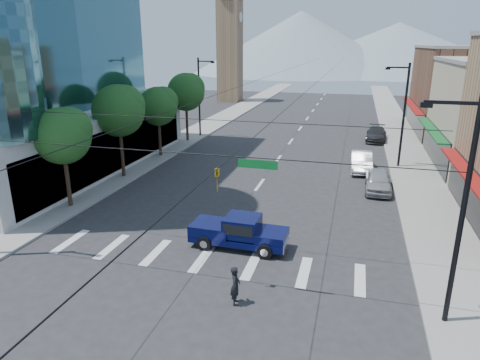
% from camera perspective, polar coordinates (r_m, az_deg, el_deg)
% --- Properties ---
extents(ground, '(160.00, 160.00, 0.00)m').
position_cam_1_polar(ground, '(21.03, -5.94, -12.34)').
color(ground, '#28282B').
rests_on(ground, ground).
extents(sidewalk_left, '(4.00, 120.00, 0.15)m').
position_cam_1_polar(sidewalk_left, '(60.82, -3.11, 7.85)').
color(sidewalk_left, gray).
rests_on(sidewalk_left, ground).
extents(sidewalk_right, '(4.00, 120.00, 0.15)m').
position_cam_1_polar(sidewalk_right, '(58.09, 20.16, 6.32)').
color(sidewalk_right, gray).
rests_on(sidewalk_right, ground).
extents(shop_far, '(12.00, 18.00, 10.00)m').
position_cam_1_polar(shop_far, '(58.68, 28.58, 10.26)').
color(shop_far, brown).
rests_on(shop_far, ground).
extents(clock_tower, '(4.80, 4.80, 20.40)m').
position_cam_1_polar(clock_tower, '(82.27, -1.36, 17.84)').
color(clock_tower, '#8C6B4C').
rests_on(clock_tower, ground).
extents(mountain_left, '(80.00, 80.00, 22.00)m').
position_cam_1_polar(mountain_left, '(168.32, 8.09, 17.75)').
color(mountain_left, gray).
rests_on(mountain_left, ground).
extents(mountain_right, '(90.00, 90.00, 18.00)m').
position_cam_1_polar(mountain_right, '(177.41, 20.25, 16.23)').
color(mountain_right, gray).
rests_on(mountain_right, ground).
extents(tree_near, '(3.65, 3.64, 6.71)m').
position_cam_1_polar(tree_near, '(29.63, -22.37, 5.69)').
color(tree_near, black).
rests_on(tree_near, ground).
extents(tree_midnear, '(4.09, 4.09, 7.52)m').
position_cam_1_polar(tree_midnear, '(35.25, -15.65, 9.09)').
color(tree_midnear, black).
rests_on(tree_midnear, ground).
extents(tree_midfar, '(3.65, 3.64, 6.71)m').
position_cam_1_polar(tree_midfar, '(41.45, -10.67, 9.80)').
color(tree_midfar, black).
rests_on(tree_midfar, ground).
extents(tree_far, '(4.09, 4.09, 7.52)m').
position_cam_1_polar(tree_far, '(47.74, -7.05, 11.71)').
color(tree_far, black).
rests_on(tree_far, ground).
extents(signal_rig, '(21.80, 0.20, 9.00)m').
position_cam_1_polar(signal_rig, '(18.19, -6.95, -1.19)').
color(signal_rig, black).
rests_on(signal_rig, ground).
extents(lamp_pole_nw, '(2.00, 0.25, 9.00)m').
position_cam_1_polar(lamp_pole_nw, '(50.35, -5.33, 11.33)').
color(lamp_pole_nw, black).
rests_on(lamp_pole_nw, ground).
extents(lamp_pole_ne, '(2.00, 0.25, 9.00)m').
position_cam_1_polar(lamp_pole_ne, '(39.49, 20.87, 8.50)').
color(lamp_pole_ne, black).
rests_on(lamp_pole_ne, ground).
extents(pickup_truck, '(5.33, 2.18, 1.79)m').
position_cam_1_polar(pickup_truck, '(23.03, -0.20, -6.83)').
color(pickup_truck, '#080C3E').
rests_on(pickup_truck, ground).
extents(pedestrian, '(0.56, 0.71, 1.73)m').
position_cam_1_polar(pedestrian, '(18.38, -0.63, -13.88)').
color(pedestrian, black).
rests_on(pedestrian, ground).
extents(parked_car_near, '(1.94, 4.67, 1.58)m').
position_cam_1_polar(parked_car_near, '(33.33, 17.96, -0.09)').
color(parked_car_near, '#B1B2B6').
rests_on(parked_car_near, ground).
extents(parked_car_mid, '(1.87, 4.95, 1.61)m').
position_cam_1_polar(parked_car_mid, '(38.27, 15.88, 2.38)').
color(parked_car_mid, silver).
rests_on(parked_car_mid, ground).
extents(parked_car_far, '(2.45, 5.38, 1.53)m').
position_cam_1_polar(parked_car_far, '(50.77, 17.71, 5.85)').
color(parked_car_far, '#2C2D2F').
rests_on(parked_car_far, ground).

